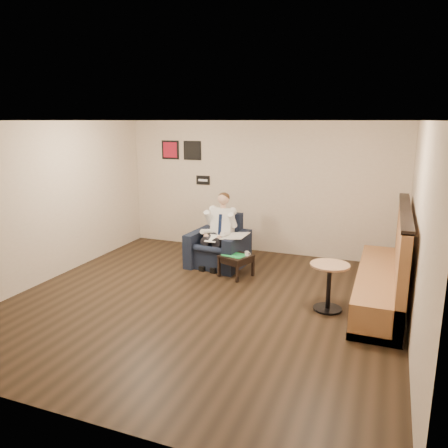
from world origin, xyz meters
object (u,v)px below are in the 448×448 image
(smartphone, at_px, (243,254))
(banquette, at_px, (382,257))
(cafe_table, at_px, (329,287))
(side_table, at_px, (236,266))
(green_folder, at_px, (234,255))
(coffee_mug, at_px, (247,254))
(armchair, at_px, (218,241))
(seated_man, at_px, (215,233))

(smartphone, height_order, banquette, banquette)
(smartphone, height_order, cafe_table, cafe_table)
(side_table, relative_size, smartphone, 3.93)
(green_folder, height_order, coffee_mug, coffee_mug)
(armchair, relative_size, banquette, 0.35)
(side_table, height_order, cafe_table, cafe_table)
(green_folder, bearing_deg, smartphone, 43.98)
(green_folder, relative_size, smartphone, 3.21)
(green_folder, distance_m, coffee_mug, 0.23)
(armchair, height_order, banquette, banquette)
(smartphone, bearing_deg, banquette, 22.48)
(side_table, bearing_deg, smartphone, 50.59)
(coffee_mug, xyz_separation_m, smartphone, (-0.09, 0.08, -0.04))
(seated_man, distance_m, banquette, 3.11)
(seated_man, relative_size, banquette, 0.46)
(seated_man, bearing_deg, armchair, 90.00)
(cafe_table, bearing_deg, seated_man, 152.56)
(smartphone, bearing_deg, green_folder, -103.96)
(smartphone, xyz_separation_m, cafe_table, (1.69, -0.99, -0.04))
(armchair, bearing_deg, side_table, -36.63)
(cafe_table, bearing_deg, banquette, 39.44)
(coffee_mug, height_order, smartphone, coffee_mug)
(banquette, relative_size, cafe_table, 4.04)
(armchair, xyz_separation_m, cafe_table, (2.33, -1.34, -0.13))
(armchair, height_order, cafe_table, armchair)
(cafe_table, bearing_deg, coffee_mug, 150.23)
(seated_man, bearing_deg, green_folder, -29.46)
(seated_man, bearing_deg, smartphone, -14.88)
(coffee_mug, bearing_deg, seated_man, 157.90)
(banquette, bearing_deg, cafe_table, -140.56)
(green_folder, relative_size, coffee_mug, 4.74)
(side_table, distance_m, banquette, 2.57)
(seated_man, height_order, green_folder, seated_man)
(seated_man, xyz_separation_m, side_table, (0.55, -0.34, -0.48))
(seated_man, height_order, banquette, banquette)
(green_folder, xyz_separation_m, smartphone, (0.13, 0.12, -0.00))
(seated_man, xyz_separation_m, smartphone, (0.65, -0.22, -0.27))
(smartphone, bearing_deg, armchair, -176.92)
(green_folder, bearing_deg, side_table, 11.63)
(side_table, distance_m, smartphone, 0.26)
(side_table, bearing_deg, coffee_mug, 11.63)
(cafe_table, bearing_deg, smartphone, 149.65)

